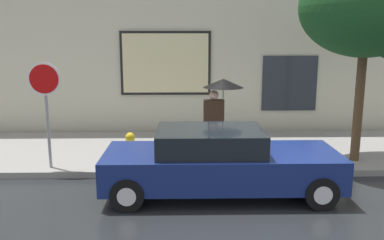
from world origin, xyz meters
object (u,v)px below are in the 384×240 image
(parked_car, at_px, (219,162))
(street_tree, at_px, (374,10))
(stop_sign, at_px, (45,94))
(pedestrian_with_umbrella, at_px, (220,95))
(fire_hydrant, at_px, (130,147))

(parked_car, distance_m, street_tree, 5.17)
(stop_sign, bearing_deg, pedestrian_with_umbrella, 10.40)
(fire_hydrant, bearing_deg, street_tree, -0.54)
(street_tree, relative_size, stop_sign, 1.98)
(pedestrian_with_umbrella, bearing_deg, parked_car, -95.30)
(parked_car, height_order, pedestrian_with_umbrella, pedestrian_with_umbrella)
(pedestrian_with_umbrella, distance_m, street_tree, 4.10)
(pedestrian_with_umbrella, bearing_deg, stop_sign, -169.60)
(parked_car, height_order, stop_sign, stop_sign)
(fire_hydrant, distance_m, pedestrian_with_umbrella, 2.57)
(pedestrian_with_umbrella, height_order, street_tree, street_tree)
(parked_car, xyz_separation_m, stop_sign, (-3.88, 1.36, 1.22))
(pedestrian_with_umbrella, bearing_deg, fire_hydrant, -172.18)
(fire_hydrant, bearing_deg, stop_sign, -166.53)
(fire_hydrant, distance_m, street_tree, 6.64)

